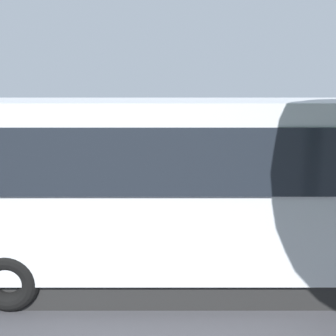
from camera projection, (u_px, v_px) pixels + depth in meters
The scene contains 12 objects.
ground_plane at pixel (181, 198), 13.01m from camera, with size 80.00×80.00×0.00m, color #38383D.
tour_bus at pixel (252, 191), 7.35m from camera, with size 11.40×2.64×3.25m.
spectator_far_left at pixel (309, 185), 10.45m from camera, with size 0.58×0.36×1.70m.
spectator_left at pixel (265, 185), 10.25m from camera, with size 0.58×0.36×1.76m.
spectator_centre at pixel (217, 190), 10.04m from camera, with size 0.58×0.35×1.68m.
spectator_right at pixel (162, 185), 10.13m from camera, with size 0.58×0.34×1.81m.
parked_motorcycle_silver at pixel (284, 219), 9.47m from camera, with size 2.05×0.58×0.99m.
stunt_motorcycle at pixel (74, 154), 14.66m from camera, with size 1.83×0.58×1.94m.
bay_line_b at pixel (270, 188), 14.25m from camera, with size 0.26×4.32×0.01m.
bay_line_c at pixel (187, 188), 14.27m from camera, with size 0.27×4.50×0.01m.
bay_line_d at pixel (104, 188), 14.29m from camera, with size 0.26×4.35×0.01m.
bay_line_e at pixel (21, 188), 14.31m from camera, with size 0.28×4.74×0.01m.
Camera 1 is at (0.33, 12.57, 3.52)m, focal length 44.33 mm.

